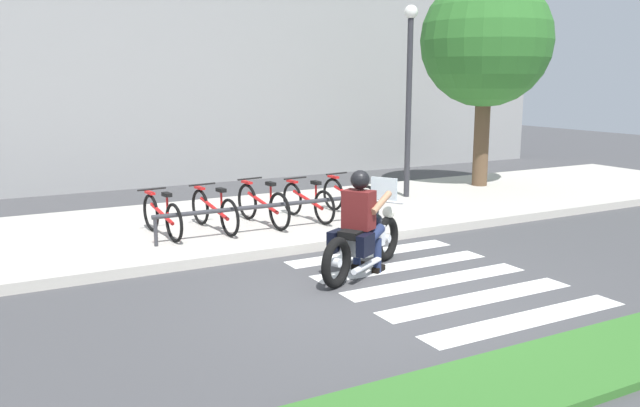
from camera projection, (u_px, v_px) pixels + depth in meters
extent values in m
plane|color=#424244|center=(374.00, 293.00, 8.17)|extent=(48.00, 48.00, 0.00)
cube|color=#336B28|center=(542.00, 375.00, 5.81)|extent=(24.00, 1.10, 0.08)
cube|color=#B7B2A8|center=(245.00, 222.00, 11.85)|extent=(24.00, 4.40, 0.15)
cube|color=white|center=(527.00, 319.00, 7.26)|extent=(2.80, 0.40, 0.01)
cube|color=white|center=(478.00, 298.00, 7.95)|extent=(2.80, 0.40, 0.01)
cube|color=white|center=(437.00, 281.00, 8.64)|extent=(2.80, 0.40, 0.01)
cube|color=white|center=(401.00, 266.00, 9.33)|extent=(2.80, 0.40, 0.01)
cube|color=white|center=(371.00, 253.00, 10.02)|extent=(2.80, 0.40, 0.01)
torus|color=black|center=(386.00, 238.00, 9.57)|extent=(0.63, 0.44, 0.66)
cylinder|color=silver|center=(386.00, 238.00, 9.57)|extent=(0.15, 0.15, 0.12)
torus|color=black|center=(337.00, 263.00, 8.32)|extent=(0.63, 0.44, 0.66)
cylinder|color=silver|center=(337.00, 263.00, 8.32)|extent=(0.15, 0.15, 0.12)
cube|color=silver|center=(363.00, 240.00, 8.92)|extent=(0.85, 0.66, 0.28)
ellipsoid|color=black|center=(370.00, 221.00, 9.05)|extent=(0.59, 0.50, 0.22)
cube|color=black|center=(357.00, 232.00, 8.72)|extent=(0.62, 0.53, 0.10)
cube|color=black|center=(336.00, 241.00, 8.71)|extent=(0.34, 0.27, 0.28)
cube|color=black|center=(365.00, 245.00, 8.49)|extent=(0.34, 0.27, 0.28)
cylinder|color=silver|center=(383.00, 201.00, 9.34)|extent=(0.34, 0.55, 0.03)
sphere|color=white|center=(388.00, 212.00, 9.54)|extent=(0.18, 0.18, 0.18)
cube|color=silver|center=(384.00, 189.00, 9.33)|extent=(0.24, 0.37, 0.32)
cylinder|color=silver|center=(367.00, 265.00, 8.67)|extent=(0.68, 0.44, 0.08)
cube|color=#591919|center=(359.00, 210.00, 8.71)|extent=(0.43, 0.48, 0.52)
sphere|color=black|center=(360.00, 180.00, 8.66)|extent=(0.26, 0.26, 0.26)
cylinder|color=#9E7051|center=(352.00, 200.00, 9.00)|extent=(0.49, 0.34, 0.26)
cylinder|color=#9E7051|center=(381.00, 203.00, 8.78)|extent=(0.49, 0.34, 0.26)
cylinder|color=#1E284C|center=(353.00, 232.00, 8.98)|extent=(0.45, 0.34, 0.24)
cylinder|color=#1E284C|center=(357.00, 253.00, 9.14)|extent=(0.11, 0.11, 0.48)
cube|color=black|center=(358.00, 266.00, 9.22)|extent=(0.26, 0.21, 0.08)
cylinder|color=#1E284C|center=(374.00, 235.00, 8.82)|extent=(0.45, 0.34, 0.24)
cylinder|color=#1E284C|center=(377.00, 256.00, 8.98)|extent=(0.11, 0.11, 0.48)
cube|color=black|center=(378.00, 269.00, 9.05)|extent=(0.26, 0.21, 0.08)
torus|color=black|center=(151.00, 213.00, 10.77)|extent=(0.13, 0.62, 0.62)
torus|color=black|center=(174.00, 223.00, 10.01)|extent=(0.13, 0.62, 0.62)
cylinder|color=red|center=(162.00, 214.00, 10.38)|extent=(0.16, 0.85, 0.24)
cylinder|color=red|center=(167.00, 206.00, 10.16)|extent=(0.04, 0.04, 0.38)
cube|color=black|center=(167.00, 195.00, 10.12)|extent=(0.12, 0.21, 0.06)
cylinder|color=black|center=(152.00, 189.00, 10.62)|extent=(0.48, 0.09, 0.03)
cube|color=red|center=(150.00, 193.00, 10.71)|extent=(0.11, 0.29, 0.04)
torus|color=black|center=(200.00, 207.00, 11.23)|extent=(0.13, 0.62, 0.62)
torus|color=black|center=(230.00, 218.00, 10.37)|extent=(0.13, 0.62, 0.62)
cylinder|color=red|center=(214.00, 208.00, 10.79)|extent=(0.18, 0.96, 0.26)
cylinder|color=red|center=(221.00, 202.00, 10.54)|extent=(0.04, 0.04, 0.38)
cube|color=black|center=(221.00, 190.00, 10.51)|extent=(0.12, 0.21, 0.06)
cylinder|color=black|center=(202.00, 184.00, 11.06)|extent=(0.48, 0.09, 0.03)
cube|color=red|center=(200.00, 188.00, 11.16)|extent=(0.11, 0.29, 0.04)
torus|color=black|center=(247.00, 202.00, 11.64)|extent=(0.13, 0.65, 0.65)
torus|color=black|center=(279.00, 212.00, 10.77)|extent=(0.13, 0.65, 0.65)
cylinder|color=red|center=(263.00, 203.00, 11.19)|extent=(0.18, 0.97, 0.26)
cylinder|color=red|center=(271.00, 195.00, 10.95)|extent=(0.04, 0.04, 0.40)
cube|color=black|center=(271.00, 184.00, 10.91)|extent=(0.12, 0.21, 0.06)
cylinder|color=black|center=(250.00, 179.00, 11.47)|extent=(0.48, 0.09, 0.03)
cube|color=red|center=(247.00, 182.00, 11.57)|extent=(0.11, 0.29, 0.04)
torus|color=black|center=(292.00, 199.00, 12.02)|extent=(0.12, 0.61, 0.61)
torus|color=black|center=(324.00, 208.00, 11.22)|extent=(0.12, 0.61, 0.61)
cylinder|color=red|center=(308.00, 200.00, 11.61)|extent=(0.17, 0.90, 0.25)
cylinder|color=red|center=(316.00, 193.00, 11.38)|extent=(0.04, 0.04, 0.37)
cube|color=black|center=(316.00, 183.00, 11.35)|extent=(0.12, 0.21, 0.06)
cylinder|color=black|center=(295.00, 178.00, 11.87)|extent=(0.48, 0.09, 0.03)
cube|color=red|center=(292.00, 181.00, 11.96)|extent=(0.11, 0.29, 0.04)
torus|color=black|center=(333.00, 194.00, 12.44)|extent=(0.13, 0.63, 0.63)
torus|color=black|center=(367.00, 202.00, 11.62)|extent=(0.13, 0.63, 0.63)
cylinder|color=red|center=(350.00, 195.00, 12.02)|extent=(0.17, 0.91, 0.25)
cylinder|color=red|center=(359.00, 188.00, 11.78)|extent=(0.04, 0.04, 0.38)
cube|color=black|center=(359.00, 178.00, 11.75)|extent=(0.12, 0.21, 0.06)
cylinder|color=black|center=(337.00, 174.00, 12.28)|extent=(0.48, 0.09, 0.03)
cube|color=red|center=(333.00, 177.00, 12.38)|extent=(0.11, 0.29, 0.04)
cylinder|color=#333338|center=(276.00, 205.00, 10.71)|extent=(4.10, 0.07, 0.07)
cylinder|color=#333338|center=(156.00, 232.00, 9.81)|extent=(0.06, 0.06, 0.45)
cylinder|color=#333338|center=(377.00, 207.00, 11.69)|extent=(0.06, 0.06, 0.45)
cylinder|color=#2D2D33|center=(408.00, 113.00, 13.67)|extent=(0.12, 0.12, 3.87)
sphere|color=white|center=(411.00, 12.00, 13.28)|extent=(0.28, 0.28, 0.28)
cylinder|color=brown|center=(481.00, 140.00, 15.28)|extent=(0.36, 0.36, 2.44)
sphere|color=#2D6B28|center=(486.00, 41.00, 14.85)|extent=(3.01, 3.01, 3.01)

